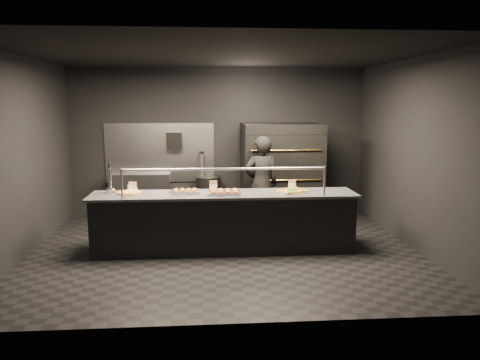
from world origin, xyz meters
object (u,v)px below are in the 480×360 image
at_px(square_pizza, 292,191).
at_px(pizza_oven, 281,172).
at_px(slider_tray_b, 224,192).
at_px(towel_dispenser, 174,141).
at_px(beer_tap, 110,183).
at_px(slider_tray_a, 185,191).
at_px(worker, 261,184).
at_px(service_counter, 224,222).
at_px(trash_bin, 209,197).
at_px(round_pizza, 130,193).
at_px(prep_shelf, 140,196).
at_px(fire_extinguisher, 202,165).

bearing_deg(square_pizza, pizza_oven, 86.12).
relative_size(slider_tray_b, square_pizza, 1.07).
relative_size(towel_dispenser, slider_tray_b, 0.64).
distance_m(beer_tap, slider_tray_a, 1.16).
bearing_deg(beer_tap, towel_dispenser, 69.44).
height_order(square_pizza, worker, worker).
bearing_deg(service_counter, pizza_oven, 57.73).
xyz_separation_m(beer_tap, trash_bin, (1.53, 2.09, -0.66)).
bearing_deg(round_pizza, trash_bin, 60.08).
distance_m(prep_shelf, beer_tap, 2.28).
distance_m(pizza_oven, trash_bin, 1.55).
relative_size(fire_extinguisher, square_pizza, 0.98).
relative_size(pizza_oven, prep_shelf, 1.59).
distance_m(fire_extinguisher, round_pizza, 2.57).
bearing_deg(beer_tap, service_counter, -4.25).
bearing_deg(slider_tray_a, worker, 37.38).
bearing_deg(square_pizza, slider_tray_a, 178.56).
bearing_deg(pizza_oven, service_counter, -122.27).
xyz_separation_m(beer_tap, square_pizza, (2.82, -0.11, -0.14)).
distance_m(pizza_oven, beer_tap, 3.44).
xyz_separation_m(round_pizza, square_pizza, (2.52, -0.06, 0.00)).
relative_size(towel_dispenser, worker, 0.20).
bearing_deg(pizza_oven, slider_tray_a, -134.40).
height_order(prep_shelf, worker, worker).
bearing_deg(service_counter, beer_tap, 175.75).
xyz_separation_m(prep_shelf, beer_tap, (-0.15, -2.19, 0.63)).
distance_m(fire_extinguisher, slider_tray_a, 2.35).
xyz_separation_m(pizza_oven, round_pizza, (-2.65, -1.82, -0.03)).
relative_size(square_pizza, trash_bin, 0.61).
xyz_separation_m(service_counter, round_pizza, (-1.45, 0.08, 0.47)).
bearing_deg(trash_bin, prep_shelf, 175.86).
height_order(pizza_oven, round_pizza, pizza_oven).
relative_size(towel_dispenser, fire_extinguisher, 0.69).
bearing_deg(round_pizza, worker, 24.50).
xyz_separation_m(prep_shelf, trash_bin, (1.38, -0.10, -0.03)).
relative_size(towel_dispenser, round_pizza, 0.83).
distance_m(towel_dispenser, beer_tap, 2.46).
height_order(fire_extinguisher, square_pizza, fire_extinguisher).
bearing_deg(trash_bin, beer_tap, -126.20).
relative_size(service_counter, square_pizza, 7.99).
bearing_deg(slider_tray_b, square_pizza, 5.65).
bearing_deg(pizza_oven, slider_tray_b, -121.14).
bearing_deg(slider_tray_b, round_pizza, 173.50).
relative_size(beer_tap, round_pizza, 1.30).
bearing_deg(slider_tray_b, trash_bin, 95.39).
bearing_deg(pizza_oven, round_pizza, -145.50).
relative_size(fire_extinguisher, slider_tray_a, 1.07).
relative_size(prep_shelf, slider_tray_a, 2.55).
xyz_separation_m(beer_tap, slider_tray_b, (1.75, -0.22, -0.13)).
relative_size(service_counter, trash_bin, 4.90).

